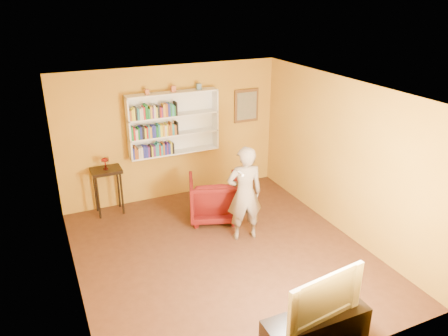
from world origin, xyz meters
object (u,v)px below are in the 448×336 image
(armchair, at_px, (214,198))
(television, at_px, (319,293))
(console_table, at_px, (107,177))
(person, at_px, (245,194))
(bookshelf, at_px, (173,123))
(tv_cabinet, at_px, (315,331))
(ruby_lustre, at_px, (105,161))

(armchair, bearing_deg, television, 106.64)
(console_table, relative_size, television, 0.84)
(person, bearing_deg, bookshelf, -64.37)
(bookshelf, height_order, console_table, bookshelf)
(tv_cabinet, bearing_deg, console_table, 109.40)
(ruby_lustre, distance_m, television, 4.78)
(ruby_lustre, xyz_separation_m, television, (1.58, -4.50, -0.28))
(bookshelf, bearing_deg, armchair, -73.35)
(bookshelf, xyz_separation_m, ruby_lustre, (-1.39, -0.16, -0.52))
(bookshelf, relative_size, ruby_lustre, 7.85)
(person, height_order, tv_cabinet, person)
(person, distance_m, tv_cabinet, 2.70)
(armchair, xyz_separation_m, tv_cabinet, (-0.16, -3.47, -0.18))
(bookshelf, height_order, armchair, bookshelf)
(tv_cabinet, bearing_deg, television, 0.00)
(bookshelf, xyz_separation_m, person, (0.56, -2.06, -0.75))
(television, bearing_deg, console_table, 101.98)
(console_table, bearing_deg, bookshelf, 6.56)
(ruby_lustre, xyz_separation_m, armchair, (1.74, -1.03, -0.66))
(person, relative_size, television, 1.56)
(person, xyz_separation_m, television, (-0.36, -2.60, -0.05))
(armchair, bearing_deg, bookshelf, -54.09)
(console_table, bearing_deg, armchair, -30.54)
(bookshelf, bearing_deg, console_table, -173.44)
(tv_cabinet, bearing_deg, ruby_lustre, 109.40)
(ruby_lustre, bearing_deg, tv_cabinet, -70.60)
(bookshelf, bearing_deg, person, -74.87)
(armchair, relative_size, tv_cabinet, 0.68)
(bookshelf, height_order, person, bookshelf)
(bookshelf, relative_size, person, 1.07)
(console_table, relative_size, armchair, 1.00)
(person, relative_size, tv_cabinet, 1.26)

